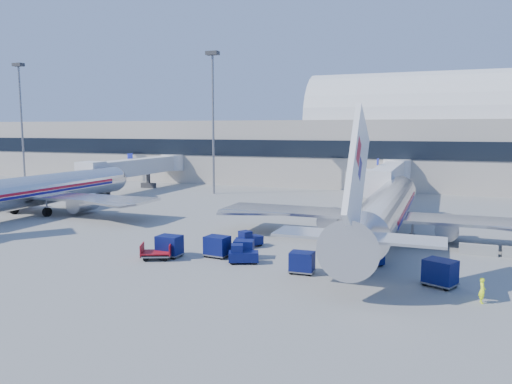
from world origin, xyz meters
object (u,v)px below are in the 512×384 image
at_px(airliner_mid, 36,191).
at_px(jetbridge_near, 390,175).
at_px(mast_far_west, 21,106).
at_px(cart_solo_near, 302,262).
at_px(mast_west, 213,102).
at_px(barrier_near, 478,250).
at_px(cart_open_red, 157,254).
at_px(cart_train_c, 169,246).
at_px(ramp_worker, 482,290).
at_px(tug_right, 370,256).
at_px(tug_left, 249,239).
at_px(airliner_main, 385,210).
at_px(tug_lead, 242,255).
at_px(cart_solo_far, 440,272).
at_px(cart_train_b, 217,246).
at_px(cart_train_a, 244,249).
at_px(jetbridge_mid, 141,167).

distance_m(airliner_mid, jetbridge_near, 47.55).
relative_size(mast_far_west, cart_solo_near, 12.17).
xyz_separation_m(airliner_mid, mast_west, (12.00, 25.49, 11.87)).
relative_size(barrier_near, cart_open_red, 1.05).
height_order(jetbridge_near, cart_train_c, jetbridge_near).
distance_m(mast_far_west, ramp_worker, 88.66).
distance_m(tug_right, tug_left, 11.14).
height_order(airliner_main, tug_right, airliner_main).
bearing_deg(mast_far_west, jetbridge_near, 0.68).
bearing_deg(tug_right, tug_left, -147.40).
height_order(airliner_main, tug_lead, airliner_main).
xyz_separation_m(airliner_mid, tug_lead, (32.57, -11.98, -2.24)).
xyz_separation_m(mast_west, barrier_near, (38.00, -28.00, -14.34)).
bearing_deg(cart_solo_near, tug_right, 43.28).
relative_size(airliner_main, cart_solo_far, 14.71).
distance_m(cart_solo_near, cart_solo_far, 9.45).
xyz_separation_m(barrier_near, cart_open_red, (-24.31, -10.88, 0.01)).
xyz_separation_m(barrier_near, ramp_worker, (-0.43, -12.58, 0.33)).
bearing_deg(cart_train_b, cart_solo_near, -7.58).
relative_size(mast_west, barrier_near, 7.53).
bearing_deg(tug_left, cart_train_a, -133.21).
xyz_separation_m(tug_lead, cart_open_red, (-6.89, -1.41, -0.23)).
relative_size(tug_lead, cart_train_a, 1.33).
height_order(mast_west, cart_train_b, mast_west).
height_order(jetbridge_near, cart_train_b, jetbridge_near).
bearing_deg(mast_west, tug_left, -59.44).
bearing_deg(cart_train_a, tug_right, -3.32).
height_order(mast_west, cart_train_c, mast_west).
bearing_deg(ramp_worker, tug_right, 38.58).
bearing_deg(mast_west, airliner_main, -40.36).
xyz_separation_m(mast_far_west, cart_train_b, (57.91, -36.43, -13.86)).
bearing_deg(mast_west, tug_right, -48.66).
distance_m(tug_lead, ramp_worker, 17.28).
xyz_separation_m(tug_right, cart_train_a, (-9.90, -1.90, 0.18)).
distance_m(tug_left, cart_open_red, 8.55).
bearing_deg(barrier_near, ramp_worker, -91.97).
xyz_separation_m(cart_train_c, cart_solo_far, (20.93, -0.30, 0.02)).
bearing_deg(cart_train_a, cart_solo_near, -37.88).
bearing_deg(cart_train_c, jetbridge_mid, 127.80).
relative_size(barrier_near, ramp_worker, 1.91).
distance_m(mast_far_west, mast_west, 40.00).
xyz_separation_m(airliner_main, ramp_worker, (7.57, -15.09, -2.14)).
xyz_separation_m(mast_west, cart_open_red, (13.69, -38.88, -14.33)).
xyz_separation_m(jetbridge_mid, barrier_near, (52.40, -28.81, -3.48)).
height_order(barrier_near, cart_solo_far, cart_solo_far).
relative_size(airliner_main, tug_lead, 14.38).
bearing_deg(mast_far_west, tug_left, -28.62).
bearing_deg(cart_solo_far, mast_far_west, 178.08).
relative_size(jetbridge_mid, cart_solo_far, 10.86).
distance_m(tug_left, ramp_worker, 20.36).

